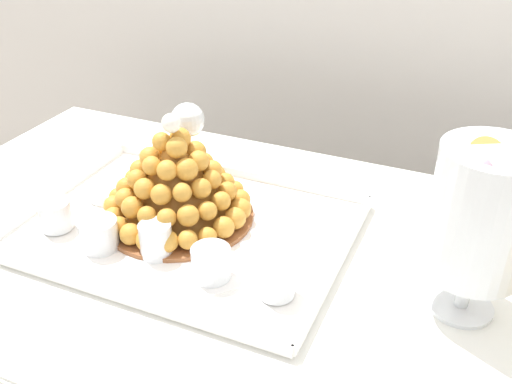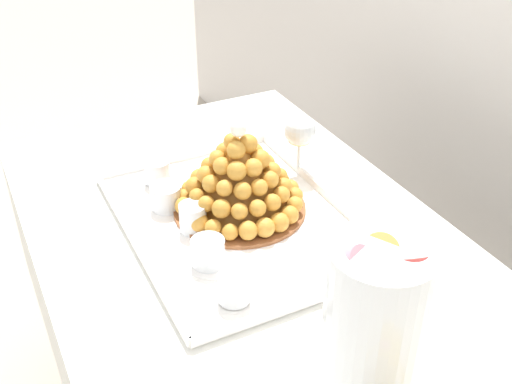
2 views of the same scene
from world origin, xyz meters
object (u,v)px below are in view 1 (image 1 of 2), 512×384
Objects in this scene: dessert_cup_left at (56,216)px; dessert_cup_centre at (156,241)px; serving_tray at (186,228)px; wine_glass at (188,123)px; dessert_cup_mid_right at (211,264)px; dessert_cup_mid_left at (99,235)px; creme_brulee_ramekin at (111,190)px; dessert_cup_right at (277,282)px; macaron_goblet at (483,214)px; croquembouche at (176,182)px.

dessert_cup_left is 0.20m from dessert_cup_centre.
wine_glass reaches higher than serving_tray.
dessert_cup_mid_right is (0.10, -0.10, 0.03)m from serving_tray.
dessert_cup_centre reaches higher than dessert_cup_mid_left.
dessert_cup_mid_right is 0.32m from creme_brulee_ramekin.
macaron_goblet reaches higher than dessert_cup_right.
croquembouche is 0.17m from creme_brulee_ramekin.
dessert_cup_centre is at bearing 0.75° from dessert_cup_left.
dessert_cup_mid_left is 1.11× the size of dessert_cup_centre.
dessert_cup_centre is at bearing -170.91° from macaron_goblet.
croquembouche is 4.90× the size of dessert_cup_right.
serving_tray is 0.09m from croquembouche.
dessert_cup_left is 0.31m from dessert_cup_mid_right.
dessert_cup_left is at bearing 178.67° from dessert_cup_right.
dessert_cup_mid_left is at bearing -9.48° from dessert_cup_left.
serving_tray is 2.09× the size of croquembouche.
wine_glass is at bearing 90.77° from dessert_cup_mid_left.
croquembouche reaches higher than dessert_cup_centre.
dessert_cup_right is at bearing -43.86° from wine_glass.
serving_tray is 0.15m from dessert_cup_mid_right.
dessert_cup_centre reaches higher than dessert_cup_right.
dessert_cup_mid_left reaches higher than creme_brulee_ramekin.
wine_glass is (0.10, 0.29, 0.07)m from dessert_cup_left.
dessert_cup_left is (-0.18, -0.11, -0.05)m from croquembouche.
croquembouche is 4.37× the size of dessert_cup_mid_right.
dessert_cup_centre is 1.04× the size of dessert_cup_right.
dessert_cup_mid_right is 1.12× the size of dessert_cup_right.
creme_brulee_ramekin is 0.67m from macaron_goblet.
croquembouche is 0.19m from dessert_cup_mid_right.
serving_tray is at bearing -38.32° from croquembouche.
creme_brulee_ramekin is (-0.08, 0.15, -0.01)m from dessert_cup_mid_left.
serving_tray is 0.09m from dessert_cup_centre.
creme_brulee_ramekin is (0.02, 0.13, -0.01)m from dessert_cup_left.
dessert_cup_mid_right is (0.13, -0.12, -0.05)m from croquembouche.
dessert_cup_centre is at bearing -70.92° from wine_glass.
dessert_cup_centre is 0.21× the size of macaron_goblet.
creme_brulee_ramekin is at bearing 80.69° from dessert_cup_left.
macaron_goblet is at bearing 9.55° from dessert_cup_mid_left.
dessert_cup_mid_left is at bearing -133.10° from serving_tray.
serving_tray is 0.24m from dessert_cup_right.
dessert_cup_mid_right is 0.42× the size of wine_glass.
dessert_cup_left and dessert_cup_mid_left have the same top height.
creme_brulee_ramekin reaches higher than serving_tray.
croquembouche is 0.16m from dessert_cup_mid_left.
wine_glass is (-0.32, 0.30, 0.08)m from dessert_cup_right.
creme_brulee_ramekin is (-0.16, 0.02, -0.06)m from croquembouche.
dessert_cup_right is 0.42m from creme_brulee_ramekin.
macaron_goblet reaches higher than dessert_cup_centre.
dessert_cup_mid_left is 0.43× the size of wine_glass.
macaron_goblet reaches higher than dessert_cup_mid_right.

